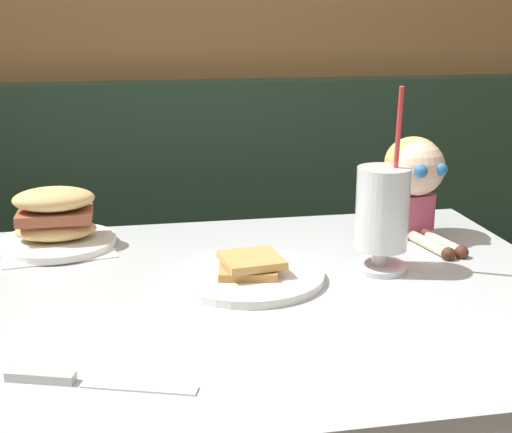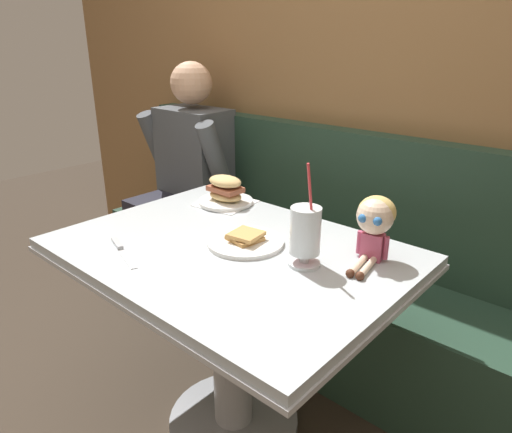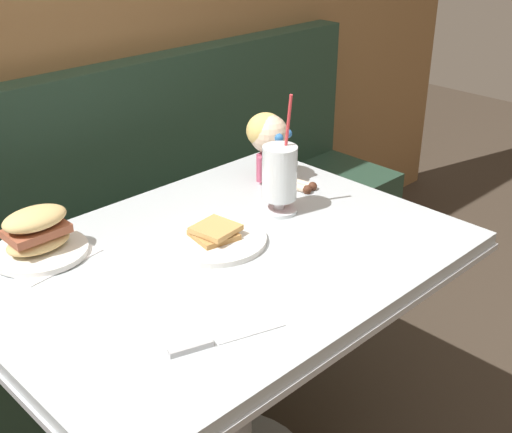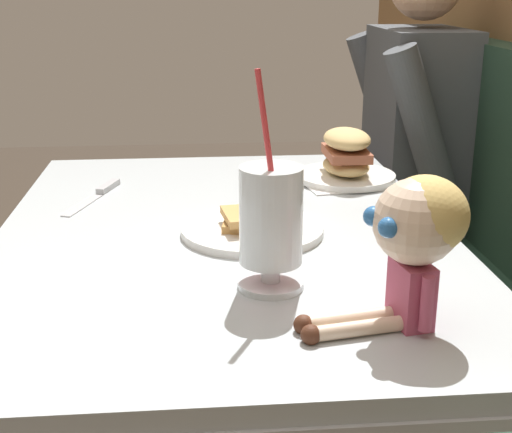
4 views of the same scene
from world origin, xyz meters
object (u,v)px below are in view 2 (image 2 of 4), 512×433
Objects in this scene: seated_doll at (375,219)px; milkshake_glass at (305,233)px; toast_plate at (245,241)px; butter_knife at (120,248)px; sandwich_plate at (225,193)px; diner_patron at (189,165)px.

milkshake_glass is at bearing -127.76° from seated_doll.
butter_knife is at bearing -132.96° from toast_plate.
sandwich_plate reaches higher than toast_plate.
toast_plate is 0.40m from butter_knife.
seated_doll is at bearing 25.93° from toast_plate.
milkshake_glass is 1.39× the size of sandwich_plate.
toast_plate reaches higher than butter_knife.
toast_plate is at bearing 47.04° from butter_knife.
butter_knife is (-0.50, -0.30, -0.10)m from milkshake_glass.
sandwich_plate is 1.01× the size of seated_doll.
sandwich_plate reaches higher than butter_knife.
diner_patron is at bearing 155.07° from milkshake_glass.
milkshake_glass is 1.25m from diner_patron.
butter_knife is (-0.27, -0.29, -0.01)m from toast_plate.
sandwich_plate is at bearing 157.81° from milkshake_glass.
diner_patron is at bearing 149.36° from toast_plate.
milkshake_glass is 0.21m from seated_doll.
sandwich_plate is 0.53m from butter_knife.
toast_plate is 1.10× the size of seated_doll.
milkshake_glass is 0.59m from butter_knife.
milkshake_glass is (0.23, 0.01, 0.09)m from toast_plate.
toast_plate is 0.41m from sandwich_plate.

